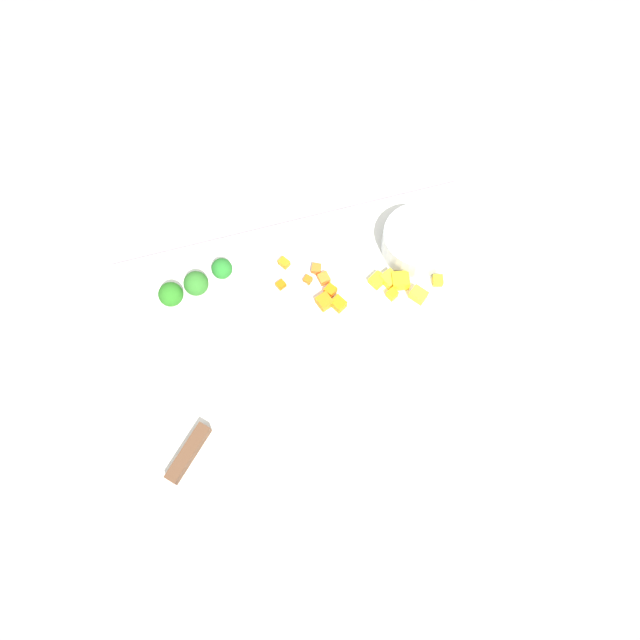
# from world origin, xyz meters

# --- Properties ---
(ground_plane) EXTENTS (4.00, 4.00, 0.00)m
(ground_plane) POSITION_xyz_m (0.00, 0.00, 0.00)
(ground_plane) COLOR gray
(cutting_board) EXTENTS (0.51, 0.32, 0.01)m
(cutting_board) POSITION_xyz_m (0.00, 0.00, 0.01)
(cutting_board) COLOR white
(cutting_board) RESTS_ON ground_plane
(prep_bowl) EXTENTS (0.09, 0.09, 0.04)m
(prep_bowl) POSITION_xyz_m (-0.16, -0.07, 0.03)
(prep_bowl) COLOR #B5BDC4
(prep_bowl) RESTS_ON cutting_board
(chef_knife) EXTENTS (0.26, 0.26, 0.02)m
(chef_knife) POSITION_xyz_m (0.15, 0.07, 0.02)
(chef_knife) COLOR silver
(chef_knife) RESTS_ON cutting_board
(carrot_dice_0) EXTENTS (0.02, 0.02, 0.01)m
(carrot_dice_0) POSITION_xyz_m (-0.02, -0.06, 0.02)
(carrot_dice_0) COLOR orange
(carrot_dice_0) RESTS_ON cutting_board
(carrot_dice_1) EXTENTS (0.02, 0.02, 0.01)m
(carrot_dice_1) POSITION_xyz_m (0.02, -0.10, 0.02)
(carrot_dice_1) COLOR orange
(carrot_dice_1) RESTS_ON cutting_board
(carrot_dice_2) EXTENTS (0.02, 0.02, 0.01)m
(carrot_dice_2) POSITION_xyz_m (-0.03, -0.04, 0.02)
(carrot_dice_2) COLOR orange
(carrot_dice_2) RESTS_ON cutting_board
(carrot_dice_3) EXTENTS (0.02, 0.02, 0.02)m
(carrot_dice_3) POSITION_xyz_m (-0.01, -0.02, 0.02)
(carrot_dice_3) COLOR orange
(carrot_dice_3) RESTS_ON cutting_board
(carrot_dice_4) EXTENTS (0.02, 0.02, 0.01)m
(carrot_dice_4) POSITION_xyz_m (-0.03, -0.02, 0.02)
(carrot_dice_4) COLOR orange
(carrot_dice_4) RESTS_ON cutting_board
(carrot_dice_5) EXTENTS (0.01, 0.01, 0.01)m
(carrot_dice_5) POSITION_xyz_m (0.00, -0.06, 0.02)
(carrot_dice_5) COLOR orange
(carrot_dice_5) RESTS_ON cutting_board
(carrot_dice_6) EXTENTS (0.02, 0.02, 0.01)m
(carrot_dice_6) POSITION_xyz_m (-0.02, -0.07, 0.02)
(carrot_dice_6) COLOR orange
(carrot_dice_6) RESTS_ON cutting_board
(carrot_dice_7) EXTENTS (0.01, 0.01, 0.01)m
(carrot_dice_7) POSITION_xyz_m (0.04, -0.07, 0.02)
(carrot_dice_7) COLOR orange
(carrot_dice_7) RESTS_ON cutting_board
(pepper_dice_0) EXTENTS (0.03, 0.03, 0.02)m
(pepper_dice_0) POSITION_xyz_m (-0.14, 0.00, 0.02)
(pepper_dice_0) COLOR yellow
(pepper_dice_0) RESTS_ON cutting_board
(pepper_dice_1) EXTENTS (0.02, 0.02, 0.01)m
(pepper_dice_1) POSITION_xyz_m (-0.10, -0.01, 0.02)
(pepper_dice_1) COLOR yellow
(pepper_dice_1) RESTS_ON cutting_board
(pepper_dice_2) EXTENTS (0.02, 0.02, 0.01)m
(pepper_dice_2) POSITION_xyz_m (-0.17, -0.01, 0.02)
(pepper_dice_2) COLOR yellow
(pepper_dice_2) RESTS_ON cutting_board
(pepper_dice_3) EXTENTS (0.03, 0.03, 0.02)m
(pepper_dice_3) POSITION_xyz_m (-0.11, -0.03, 0.02)
(pepper_dice_3) COLOR yellow
(pepper_dice_3) RESTS_ON cutting_board
(pepper_dice_4) EXTENTS (0.02, 0.02, 0.01)m
(pepper_dice_4) POSITION_xyz_m (-0.09, -0.04, 0.02)
(pepper_dice_4) COLOR yellow
(pepper_dice_4) RESTS_ON cutting_board
(pepper_dice_5) EXTENTS (0.03, 0.02, 0.02)m
(pepper_dice_5) POSITION_xyz_m (-0.12, -0.03, 0.02)
(pepper_dice_5) COLOR yellow
(pepper_dice_5) RESTS_ON cutting_board
(broccoli_floret_0) EXTENTS (0.03, 0.03, 0.04)m
(broccoli_floret_0) POSITION_xyz_m (0.15, -0.09, 0.03)
(broccoli_floret_0) COLOR #94B759
(broccoli_floret_0) RESTS_ON cutting_board
(broccoli_floret_1) EXTENTS (0.03, 0.03, 0.04)m
(broccoli_floret_1) POSITION_xyz_m (0.18, -0.08, 0.03)
(broccoli_floret_1) COLOR #92B95C
(broccoli_floret_1) RESTS_ON cutting_board
(broccoli_floret_2) EXTENTS (0.03, 0.03, 0.04)m
(broccoli_floret_2) POSITION_xyz_m (0.11, -0.10, 0.03)
(broccoli_floret_2) COLOR #83AE66
(broccoli_floret_2) RESTS_ON cutting_board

